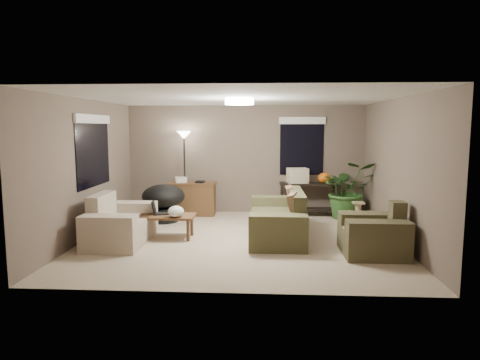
# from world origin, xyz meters

# --- Properties ---
(room_shell) EXTENTS (5.50, 5.50, 5.50)m
(room_shell) POSITION_xyz_m (0.00, 0.00, 1.25)
(room_shell) COLOR #C0AD8E
(room_shell) RESTS_ON ground
(main_sofa) EXTENTS (0.95, 2.20, 0.85)m
(main_sofa) POSITION_xyz_m (0.71, 0.24, 0.29)
(main_sofa) COLOR #49472B
(main_sofa) RESTS_ON ground
(throw_pillows) EXTENTS (0.32, 1.37, 0.47)m
(throw_pillows) POSITION_xyz_m (0.97, 0.24, 0.65)
(throw_pillows) COLOR #8C7251
(throw_pillows) RESTS_ON main_sofa
(loveseat) EXTENTS (0.90, 1.60, 0.85)m
(loveseat) POSITION_xyz_m (-2.09, -0.28, 0.30)
(loveseat) COLOR beige
(loveseat) RESTS_ON ground
(armchair) EXTENTS (0.95, 1.00, 0.85)m
(armchair) POSITION_xyz_m (2.18, -0.76, 0.30)
(armchair) COLOR #4C472E
(armchair) RESTS_ON ground
(coffee_table) EXTENTS (1.00, 0.55, 0.42)m
(coffee_table) POSITION_xyz_m (-1.32, 0.03, 0.36)
(coffee_table) COLOR brown
(coffee_table) RESTS_ON ground
(laptop) EXTENTS (0.39, 0.31, 0.24)m
(laptop) POSITION_xyz_m (-1.49, 0.13, 0.48)
(laptop) COLOR black
(laptop) RESTS_ON coffee_table
(plastic_bag) EXTENTS (0.33, 0.31, 0.20)m
(plastic_bag) POSITION_xyz_m (-1.12, -0.12, 0.52)
(plastic_bag) COLOR white
(plastic_bag) RESTS_ON coffee_table
(desk) EXTENTS (1.10, 0.50, 0.75)m
(desk) POSITION_xyz_m (-1.21, 2.10, 0.38)
(desk) COLOR brown
(desk) RESTS_ON ground
(desk_papers) EXTENTS (0.70, 0.30, 0.12)m
(desk_papers) POSITION_xyz_m (-1.37, 2.09, 0.80)
(desk_papers) COLOR silver
(desk_papers) RESTS_ON desk
(console_table) EXTENTS (1.30, 0.40, 0.75)m
(console_table) POSITION_xyz_m (1.44, 2.17, 0.44)
(console_table) COLOR black
(console_table) RESTS_ON ground
(pumpkin) EXTENTS (0.29, 0.29, 0.23)m
(pumpkin) POSITION_xyz_m (1.79, 2.17, 0.87)
(pumpkin) COLOR orange
(pumpkin) RESTS_ON console_table
(cardboard_box) EXTENTS (0.50, 0.41, 0.33)m
(cardboard_box) POSITION_xyz_m (1.19, 2.17, 0.92)
(cardboard_box) COLOR beige
(cardboard_box) RESTS_ON console_table
(papasan_chair) EXTENTS (1.01, 1.01, 0.80)m
(papasan_chair) POSITION_xyz_m (-1.69, 1.37, 0.47)
(papasan_chair) COLOR black
(papasan_chair) RESTS_ON ground
(floor_lamp) EXTENTS (0.32, 0.32, 1.91)m
(floor_lamp) POSITION_xyz_m (-1.39, 2.18, 1.60)
(floor_lamp) COLOR black
(floor_lamp) RESTS_ON ground
(ceiling_fixture) EXTENTS (0.50, 0.50, 0.10)m
(ceiling_fixture) POSITION_xyz_m (0.00, 0.00, 2.44)
(ceiling_fixture) COLOR white
(ceiling_fixture) RESTS_ON room_shell
(houseplant) EXTENTS (1.14, 1.27, 0.99)m
(houseplant) POSITION_xyz_m (2.28, 1.90, 0.50)
(houseplant) COLOR #2D5923
(houseplant) RESTS_ON ground
(cat_scratching_post) EXTENTS (0.32, 0.32, 0.50)m
(cat_scratching_post) POSITION_xyz_m (2.34, 1.15, 0.21)
(cat_scratching_post) COLOR tan
(cat_scratching_post) RESTS_ON ground
(window_left) EXTENTS (0.05, 1.56, 1.33)m
(window_left) POSITION_xyz_m (-2.73, 0.30, 1.78)
(window_left) COLOR black
(window_left) RESTS_ON room_shell
(window_back) EXTENTS (1.06, 0.05, 1.33)m
(window_back) POSITION_xyz_m (1.30, 2.48, 1.79)
(window_back) COLOR black
(window_back) RESTS_ON room_shell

